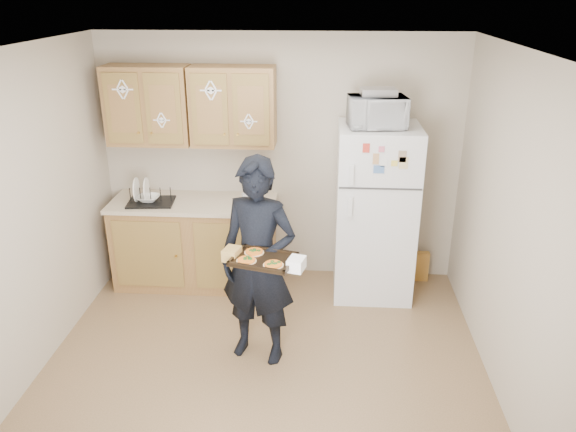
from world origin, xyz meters
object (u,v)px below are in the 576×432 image
at_px(refrigerator, 375,212).
at_px(baking_tray, 264,260).
at_px(person, 258,263).
at_px(microwave, 377,112).
at_px(dish_rack, 150,195).

bearing_deg(refrigerator, baking_tray, -122.59).
bearing_deg(baking_tray, person, 119.99).
distance_m(person, baking_tray, 0.35).
bearing_deg(microwave, dish_rack, 171.56).
xyz_separation_m(refrigerator, baking_tray, (-0.93, -1.45, 0.18)).
xyz_separation_m(refrigerator, person, (-1.00, -1.16, 0.01)).
distance_m(refrigerator, dish_rack, 2.20).
bearing_deg(dish_rack, person, -43.48).
bearing_deg(refrigerator, dish_rack, -179.36).
distance_m(baking_tray, dish_rack, 1.91).
relative_size(person, baking_tray, 3.87).
bearing_deg(person, refrigerator, 64.10).
xyz_separation_m(baking_tray, dish_rack, (-1.27, 1.42, -0.04)).
xyz_separation_m(microwave, dish_rack, (-2.16, 0.03, -0.85)).
xyz_separation_m(baking_tray, microwave, (0.88, 1.40, 0.81)).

